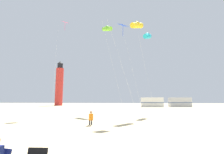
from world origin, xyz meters
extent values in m
plane|color=#D3BC8C|center=(0.00, 0.00, 0.00)|extent=(200.00, 200.00, 0.00)
cube|color=orange|center=(0.48, 6.42, 0.68)|extent=(0.39, 0.31, 0.52)
sphere|color=#9E704C|center=(0.48, 6.42, 1.06)|extent=(0.20, 0.20, 0.20)
cylinder|color=#2D2D38|center=(0.51, 6.61, 0.44)|extent=(0.23, 0.38, 0.13)
cylinder|color=#2D2D38|center=(0.46, 6.76, 0.21)|extent=(0.11, 0.11, 0.42)
cylinder|color=#2D2D38|center=(0.35, 6.57, 0.44)|extent=(0.23, 0.38, 0.13)
cylinder|color=#2D2D38|center=(0.31, 6.72, 0.21)|extent=(0.11, 0.11, 0.42)
cylinder|color=silver|center=(6.19, 15.93, 5.82)|extent=(2.01, 0.85, 11.64)
cylinder|color=#1EB2D1|center=(6.61, 16.93, 11.63)|extent=(1.61, 2.57, 1.48)
sphere|color=#1EB2D1|center=(6.61, 16.93, 11.78)|extent=(0.76, 0.76, 0.76)
cylinder|color=silver|center=(3.09, 7.49, 4.86)|extent=(2.93, 0.03, 9.73)
cube|color=blue|center=(3.10, 8.95, 9.72)|extent=(1.22, 1.22, 0.40)
cylinder|color=blue|center=(3.10, 8.95, 9.07)|extent=(0.04, 0.04, 1.10)
cylinder|color=silver|center=(4.02, 11.73, 5.77)|extent=(2.45, 1.58, 11.55)
cylinder|color=yellow|center=(4.81, 12.95, 11.55)|extent=(1.94, 2.48, 1.48)
sphere|color=yellow|center=(4.81, 12.95, 11.70)|extent=(0.76, 0.76, 0.76)
cylinder|color=silver|center=(-6.07, 13.44, 6.44)|extent=(0.67, 1.94, 12.89)
cube|color=#E54C8C|center=(-5.11, 13.76, 12.89)|extent=(1.22, 1.22, 0.40)
cylinder|color=#E54C8C|center=(-5.11, 13.76, 12.24)|extent=(0.04, 0.04, 1.10)
cylinder|color=silver|center=(1.46, 16.39, 6.78)|extent=(3.17, 2.34, 13.57)
cylinder|color=#72D12D|center=(0.30, 17.96, 13.57)|extent=(2.04, 2.42, 1.48)
sphere|color=#72D12D|center=(0.30, 17.96, 13.72)|extent=(0.76, 0.76, 0.76)
cylinder|color=red|center=(-21.99, 51.57, 7.00)|extent=(2.80, 2.80, 14.00)
cylinder|color=black|center=(-21.99, 51.57, 14.90)|extent=(2.00, 2.00, 1.80)
cone|color=black|center=(-21.99, 51.57, 16.30)|extent=(2.20, 2.20, 1.00)
cube|color=white|center=(10.88, 43.56, 1.40)|extent=(6.57, 2.83, 2.80)
cube|color=#4C608C|center=(10.88, 43.56, 1.26)|extent=(6.62, 2.88, 0.24)
cube|color=#B7BABF|center=(19.41, 44.94, 1.40)|extent=(6.57, 2.83, 2.80)
cube|color=#4C608C|center=(19.41, 44.94, 1.26)|extent=(6.61, 2.88, 0.24)
camera|label=1|loc=(3.47, -6.91, 2.06)|focal=25.98mm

